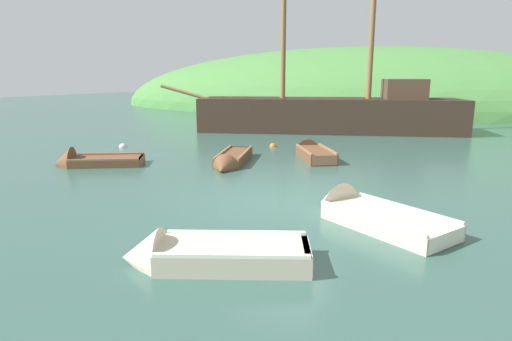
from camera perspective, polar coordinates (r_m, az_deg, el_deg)
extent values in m
plane|color=#33564C|center=(11.16, 3.24, -4.12)|extent=(120.00, 120.00, 0.00)
ellipsoid|color=#477F3D|center=(45.34, 12.30, 8.13)|extent=(53.32, 24.38, 12.08)
cube|color=#38281E|center=(25.68, 9.57, 6.42)|extent=(15.32, 7.91, 2.73)
cube|color=#997A51|center=(25.58, 9.68, 9.36)|extent=(14.66, 7.46, 0.10)
cylinder|color=olive|center=(26.73, -9.52, 10.24)|extent=(2.87, 1.08, 0.97)
cylinder|color=olive|center=(25.85, 3.73, 20.24)|extent=(0.28, 0.28, 9.54)
cylinder|color=olive|center=(25.90, 15.29, 18.77)|extent=(0.30, 0.30, 8.58)
cube|color=#4C3828|center=(26.03, 19.12, 10.23)|extent=(2.85, 3.03, 1.10)
cube|color=beige|center=(7.50, -2.93, -11.63)|extent=(2.80, 2.06, 0.48)
cone|color=beige|center=(7.78, -15.08, -11.12)|extent=(1.02, 1.23, 1.06)
cube|color=white|center=(7.48, 6.73, -11.16)|extent=(0.52, 0.97, 0.34)
cube|color=white|center=(7.47, -6.45, -10.27)|extent=(0.58, 1.01, 0.05)
cube|color=white|center=(7.40, 0.58, -10.41)|extent=(0.58, 1.01, 0.05)
cube|color=white|center=(7.87, -2.66, -8.30)|extent=(2.34, 1.09, 0.07)
cube|color=white|center=(6.91, -3.29, -11.33)|extent=(2.34, 1.09, 0.07)
cube|color=beige|center=(9.58, 17.13, -6.81)|extent=(2.99, 2.45, 0.46)
cone|color=beige|center=(10.63, 9.92, -4.53)|extent=(1.19, 1.40, 1.23)
cube|color=white|center=(8.88, 23.85, -8.40)|extent=(0.68, 1.07, 0.32)
cube|color=white|center=(9.80, 15.01, -5.21)|extent=(0.74, 1.12, 0.05)
cube|color=white|center=(9.27, 19.52, -6.54)|extent=(0.74, 1.12, 0.05)
cube|color=white|center=(9.97, 19.37, -4.66)|extent=(2.35, 1.37, 0.07)
cube|color=white|center=(9.04, 14.87, -6.10)|extent=(2.35, 1.37, 0.07)
cube|color=brown|center=(16.59, -19.15, 0.97)|extent=(2.80, 2.39, 0.40)
cone|color=brown|center=(17.02, -24.28, 0.84)|extent=(1.18, 1.38, 1.23)
cube|color=#8E6242|center=(16.34, -15.08, 1.28)|extent=(0.70, 1.06, 0.28)
cube|color=#8E6242|center=(16.67, -20.64, 1.40)|extent=(0.77, 1.11, 0.05)
cube|color=#8E6242|center=(16.47, -17.71, 1.48)|extent=(0.77, 1.11, 0.05)
cube|color=#8E6242|center=(17.13, -18.75, 2.12)|extent=(2.14, 1.33, 0.07)
cube|color=#8E6242|center=(15.97, -19.69, 1.35)|extent=(2.14, 1.33, 0.07)
cube|color=brown|center=(16.78, 7.96, 1.88)|extent=(2.20, 2.62, 0.51)
cone|color=brown|center=(18.24, 6.68, 2.76)|extent=(1.16, 1.06, 0.98)
cube|color=#8E6242|center=(15.65, 9.10, 1.37)|extent=(0.85, 0.61, 0.36)
cube|color=#8E6242|center=(17.15, 7.60, 2.78)|extent=(0.90, 0.67, 0.05)
cube|color=#8E6242|center=(16.34, 8.38, 2.28)|extent=(0.90, 0.67, 0.05)
cube|color=#8E6242|center=(16.86, 9.55, 2.86)|extent=(1.37, 2.06, 0.07)
cube|color=#8E6242|center=(16.61, 6.40, 2.82)|extent=(1.37, 2.06, 0.07)
cube|color=brown|center=(16.40, -2.94, 1.60)|extent=(1.77, 3.14, 0.44)
cone|color=brown|center=(14.61, -4.38, 0.24)|extent=(1.07, 0.96, 0.90)
cube|color=#8E6242|center=(17.79, -2.02, 2.68)|extent=(0.85, 0.36, 0.31)
cube|color=#8E6242|center=(15.87, -3.32, 1.81)|extent=(0.89, 0.42, 0.05)
cube|color=#8E6242|center=(16.88, -2.59, 2.46)|extent=(0.89, 0.42, 0.05)
cube|color=#8E6242|center=(16.45, -4.43, 2.49)|extent=(0.93, 2.84, 0.07)
cube|color=#8E6242|center=(16.28, -1.45, 2.42)|extent=(0.93, 2.84, 0.07)
sphere|color=white|center=(20.60, -17.35, 2.99)|extent=(0.34, 0.34, 0.34)
sphere|color=orange|center=(19.84, 2.28, 3.21)|extent=(0.32, 0.32, 0.32)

